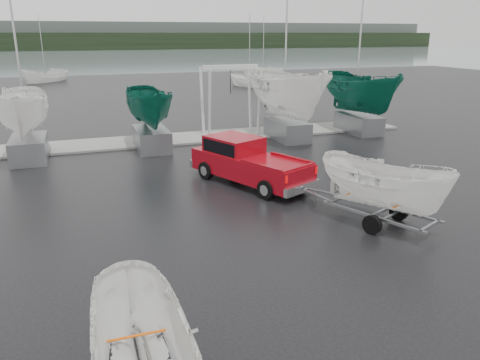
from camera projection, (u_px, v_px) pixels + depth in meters
ground_plane at (233, 226)px, 14.86m from camera, size 120.00×120.00×0.00m
lake at (90, 60)px, 104.76m from camera, size 300.00×300.00×0.00m
dock at (160, 140)px, 26.53m from camera, size 30.00×3.00×0.12m
treeline at (80, 41)px, 166.78m from camera, size 300.00×8.00×6.00m
far_hill at (79, 35)px, 173.37m from camera, size 300.00×6.00×10.00m
pickup_truck at (245, 160)px, 18.96m from camera, size 3.88×5.73×1.81m
trailer_hitched at (387, 142)px, 14.12m from camera, size 2.53×3.77×5.00m
trailer_parked at (139, 282)px, 6.70m from camera, size 1.79×3.61×4.49m
boat_hoist at (230, 91)px, 27.10m from camera, size 3.30×2.18×4.12m
keelboat_0 at (20, 83)px, 21.54m from camera, size 2.31×3.20×10.48m
keelboat_1 at (148, 85)px, 23.68m from camera, size 2.14×3.20×6.80m
keelboat_2 at (290, 55)px, 25.57m from camera, size 2.96×3.20×11.14m
keelboat_3 at (363, 63)px, 27.58m from camera, size 2.61×3.20×10.79m
moored_boat_1 at (46, 82)px, 58.54m from camera, size 3.66×3.65×11.39m
moored_boat_2 at (249, 87)px, 53.53m from camera, size 3.05×3.07×10.93m
moored_boat_3 at (263, 79)px, 62.59m from camera, size 2.94×2.89×11.23m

